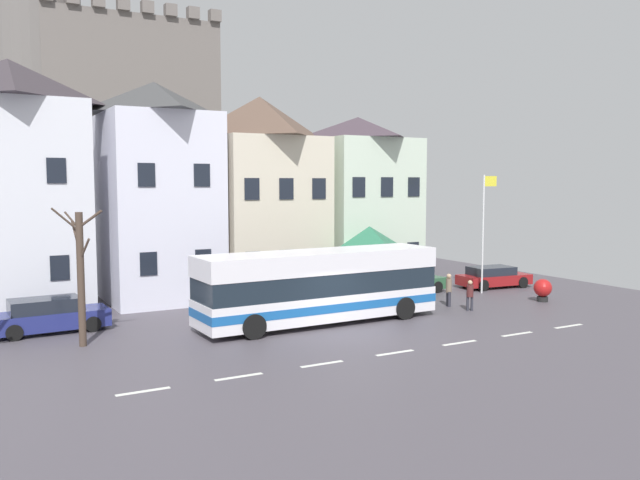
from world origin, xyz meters
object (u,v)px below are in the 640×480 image
at_px(townhouse_01, 156,192).
at_px(townhouse_03, 358,200).
at_px(parked_car_00, 49,316).
at_px(harbour_buoy, 543,289).
at_px(public_bench, 315,286).
at_px(flagpole, 484,224).
at_px(pedestrian_01, 449,289).
at_px(townhouse_02, 260,194).
at_px(pedestrian_00, 470,293).
at_px(bus_shelter, 369,240).
at_px(parked_car_02, 408,281).
at_px(townhouse_00, 12,188).
at_px(bare_tree_01, 81,274).
at_px(parked_car_01, 493,277).
at_px(transit_bus, 319,287).
at_px(hilltop_castle, 119,171).

distance_m(townhouse_01, townhouse_03, 12.20).
bearing_deg(parked_car_00, harbour_buoy, -14.52).
xyz_separation_m(public_bench, flagpole, (8.41, -3.94, 3.33)).
xyz_separation_m(townhouse_03, pedestrian_01, (-0.28, -8.89, -4.15)).
bearing_deg(townhouse_02, townhouse_01, 179.49).
bearing_deg(parked_car_00, flagpole, -6.22).
bearing_deg(pedestrian_00, bus_shelter, 112.85).
bearing_deg(public_bench, bus_shelter, -44.81).
xyz_separation_m(townhouse_01, public_bench, (7.72, -3.10, -5.15)).
distance_m(townhouse_03, parked_car_02, 6.45).
distance_m(parked_car_00, flagpole, 22.38).
relative_size(townhouse_02, parked_car_02, 2.62).
relative_size(townhouse_00, parked_car_02, 2.83).
bearing_deg(pedestrian_01, public_bench, 124.46).
bearing_deg(flagpole, harbour_buoy, -76.01).
bearing_deg(townhouse_03, parked_car_02, -85.91).
distance_m(townhouse_00, flagpole, 23.92).
xyz_separation_m(townhouse_03, flagpole, (3.94, -6.75, -1.19)).
xyz_separation_m(townhouse_03, bare_tree_01, (-17.36, -8.39, -2.29)).
bearing_deg(harbour_buoy, pedestrian_00, -179.65).
distance_m(townhouse_01, public_bench, 9.78).
height_order(parked_car_01, pedestrian_00, pedestrian_00).
height_order(pedestrian_01, bare_tree_01, bare_tree_01).
relative_size(parked_car_00, flagpole, 0.70).
bearing_deg(pedestrian_01, townhouse_03, 88.19).
bearing_deg(townhouse_03, townhouse_00, -179.10).
distance_m(townhouse_00, parked_car_00, 7.30).
bearing_deg(pedestrian_01, townhouse_01, 142.30).
distance_m(townhouse_02, bus_shelter, 6.91).
relative_size(townhouse_00, pedestrian_00, 7.98).
distance_m(public_bench, flagpole, 9.87).
xyz_separation_m(pedestrian_01, bare_tree_01, (-17.08, 0.50, 1.86)).
height_order(townhouse_00, pedestrian_01, townhouse_00).
xyz_separation_m(transit_bus, parked_car_00, (-10.48, 3.75, -0.89)).
bearing_deg(hilltop_castle, townhouse_00, -113.51).
height_order(hilltop_castle, parked_car_01, hilltop_castle).
bearing_deg(hilltop_castle, bare_tree_01, -104.58).
bearing_deg(hilltop_castle, parked_car_00, -107.75).
bearing_deg(hilltop_castle, bus_shelter, -74.22).
distance_m(townhouse_01, parked_car_01, 19.57).
distance_m(public_bench, bare_tree_01, 14.23).
distance_m(pedestrian_00, flagpole, 6.09).
height_order(townhouse_01, flagpole, townhouse_01).
relative_size(transit_bus, parked_car_01, 2.51).
bearing_deg(parked_car_02, flagpole, -32.11).
bearing_deg(townhouse_03, bare_tree_01, -154.20).
distance_m(townhouse_02, parked_car_02, 9.59).
distance_m(parked_car_00, bare_tree_01, 3.69).
distance_m(bus_shelter, harbour_buoy, 9.21).
xyz_separation_m(bus_shelter, flagpole, (6.29, -1.84, 0.72)).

